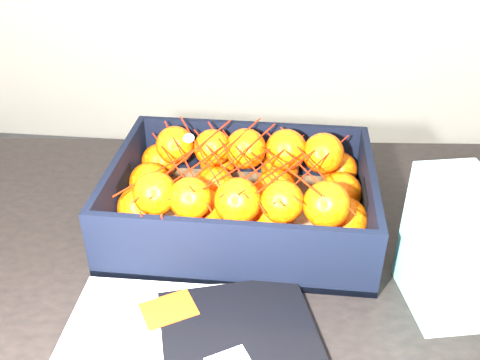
# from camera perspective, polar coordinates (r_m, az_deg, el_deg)

# --- Properties ---
(table) EXTENTS (1.26, 0.90, 0.75)m
(table) POSITION_cam_1_polar(r_m,az_deg,el_deg) (0.97, -3.26, -12.32)
(table) COLOR black
(table) RESTS_ON ground
(magazine_stack) EXTENTS (0.40, 0.33, 0.02)m
(magazine_stack) POSITION_cam_1_polar(r_m,az_deg,el_deg) (0.75, -4.27, -18.28)
(magazine_stack) COLOR silver
(magazine_stack) RESTS_ON table
(produce_crate) EXTENTS (0.45, 0.33, 0.12)m
(produce_crate) POSITION_cam_1_polar(r_m,az_deg,el_deg) (0.95, 0.20, -2.78)
(produce_crate) COLOR olive
(produce_crate) RESTS_ON table
(clementine_heap) EXTENTS (0.43, 0.32, 0.13)m
(clementine_heap) POSITION_cam_1_polar(r_m,az_deg,el_deg) (0.93, 0.44, -1.06)
(clementine_heap) COLOR #FF5105
(clementine_heap) RESTS_ON produce_crate
(mesh_net) EXTENTS (0.37, 0.30, 0.10)m
(mesh_net) POSITION_cam_1_polar(r_m,az_deg,el_deg) (0.90, -0.15, 1.64)
(mesh_net) COLOR #B81906
(mesh_net) RESTS_ON clementine_heap
(retail_carton) EXTENTS (0.12, 0.15, 0.21)m
(retail_carton) POSITION_cam_1_polar(r_m,az_deg,el_deg) (0.81, 21.39, -6.67)
(retail_carton) COLOR white
(retail_carton) RESTS_ON table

